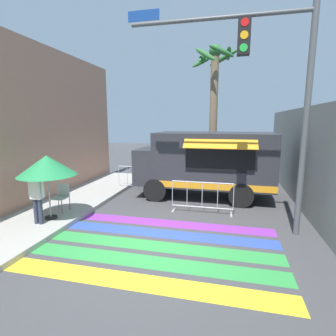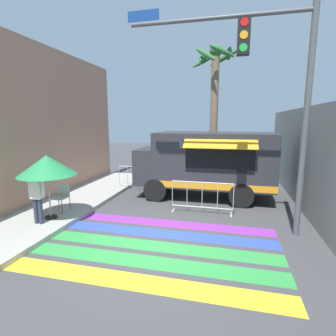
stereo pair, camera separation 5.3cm
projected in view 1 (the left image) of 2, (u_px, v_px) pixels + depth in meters
ground_plane at (151, 246)px, 6.60m from camera, size 60.00×60.00×0.00m
concrete_wall_right at (315, 164)px, 8.15m from camera, size 0.20×16.00×3.59m
crosswalk_painted at (151, 245)px, 6.60m from camera, size 6.40×3.60×0.01m
food_truck at (203, 160)px, 10.68m from camera, size 5.41×2.83×2.65m
traffic_signal_pole at (268, 78)px, 6.76m from camera, size 4.87×0.29×6.10m
patio_umbrella at (47, 166)px, 7.78m from camera, size 1.70×1.70×1.96m
folding_chair at (61, 195)px, 8.70m from camera, size 0.46×0.46×0.90m
vendor_person at (37, 193)px, 7.50m from camera, size 0.53×0.21×1.61m
barricade_front at (202, 197)px, 8.89m from camera, size 2.10×0.44×1.08m
barricade_side at (136, 178)px, 11.94m from camera, size 1.66×0.44×1.08m
palm_tree at (214, 93)px, 13.07m from camera, size 2.43×2.34×6.77m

